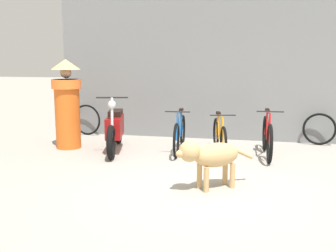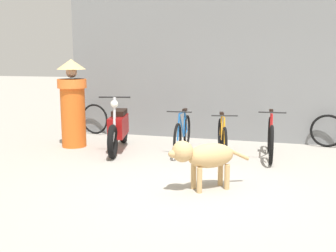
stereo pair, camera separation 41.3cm
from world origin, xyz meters
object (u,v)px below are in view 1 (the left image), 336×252
spare_tire_right (87,120)px  person_in_robes (67,102)px  stray_dog (210,156)px  spare_tire_left (319,129)px  bicycle_0 (180,134)px  bicycle_1 (219,136)px  bicycle_2 (267,137)px  motorcycle (115,129)px

spare_tire_right → person_in_robes: bearing=-81.3°
stray_dog → spare_tire_left: (1.89, 3.29, -0.14)m
bicycle_0 → stray_dog: bicycle_0 is taller
bicycle_0 → bicycle_1: bicycle_0 is taller
spare_tire_left → spare_tire_right: bearing=-179.9°
person_in_robes → spare_tire_right: size_ratio=2.46×
bicycle_0 → bicycle_2: bicycle_2 is taller
motorcycle → bicycle_2: bearing=80.1°
bicycle_1 → motorcycle: 2.01m
bicycle_2 → motorcycle: 2.88m
stray_dog → spare_tire_right: 4.64m
bicycle_2 → stray_dog: bearing=-24.5°
bicycle_0 → motorcycle: bearing=-83.8°
spare_tire_left → person_in_robes: bearing=-164.7°
person_in_robes → spare_tire_left: 5.18m
spare_tire_left → bicycle_0: bearing=-156.3°
person_in_robes → motorcycle: bearing=172.8°
bicycle_2 → stray_dog: (-0.81, -2.08, 0.11)m
motorcycle → bicycle_1: bearing=82.4°
stray_dog → spare_tire_left: bearing=-157.1°
bicycle_1 → spare_tire_left: size_ratio=2.33×
bicycle_1 → person_in_robes: bearing=-100.1°
bicycle_2 → bicycle_0: bearing=-93.9°
bicycle_2 → motorcycle: (-2.87, -0.20, 0.08)m
person_in_robes → bicycle_0: bearing=-179.8°
bicycle_0 → spare_tire_right: bearing=-119.9°
bicycle_0 → bicycle_2: 1.64m
bicycle_1 → bicycle_2: 0.87m
motorcycle → spare_tire_left: size_ratio=2.83×
bicycle_2 → spare_tire_left: size_ratio=2.47×
bicycle_2 → person_in_robes: (-3.88, -0.14, 0.56)m
person_in_robes → spare_tire_left: bearing=-168.7°
motorcycle → spare_tire_right: bearing=-153.1°
motorcycle → stray_dog: size_ratio=1.84×
bicycle_1 → motorcycle: bearing=-96.9°
motorcycle → spare_tire_right: size_ratio=2.65×
motorcycle → person_in_robes: 1.12m
bicycle_1 → spare_tire_left: (1.96, 1.19, 0.01)m
bicycle_1 → stray_dog: size_ratio=1.51×
bicycle_0 → stray_dog: 2.26m
bicycle_1 → stray_dog: bearing=-11.5°
bicycle_0 → motorcycle: 1.26m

